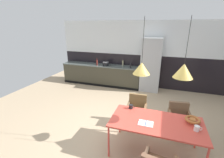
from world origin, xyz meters
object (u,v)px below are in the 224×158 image
at_px(fruit_bowl, 193,120).
at_px(dining_table, 156,123).
at_px(bottle_vinegar_dark, 123,63).
at_px(mug_tall_blue, 131,107).
at_px(armchair_by_stool, 179,115).
at_px(pendant_lamp_over_table_near, 142,68).
at_px(mug_glass_clear, 197,128).
at_px(bottle_wine_green, 131,65).
at_px(refrigerator_column, 151,65).
at_px(open_book, 146,123).
at_px(armchair_near_window, 137,106).
at_px(bottle_spice_small, 97,63).
at_px(pendant_lamp_over_table_far, 183,71).
at_px(cooking_pot, 106,64).

bearing_deg(fruit_bowl, dining_table, -164.35).
bearing_deg(bottle_vinegar_dark, mug_tall_blue, -72.12).
xyz_separation_m(armchair_by_stool, pendant_lamp_over_table_near, (-0.85, -0.77, 1.26)).
height_order(mug_glass_clear, bottle_wine_green, bottle_wine_green).
bearing_deg(refrigerator_column, open_book, -85.74).
bearing_deg(bottle_wine_green, armchair_near_window, -73.63).
bearing_deg(bottle_vinegar_dark, armchair_near_window, -67.88).
bearing_deg(bottle_wine_green, refrigerator_column, 12.42).
xyz_separation_m(mug_tall_blue, bottle_vinegar_dark, (-1.06, 3.29, 0.20)).
relative_size(bottle_wine_green, pendant_lamp_over_table_near, 0.29).
bearing_deg(mug_tall_blue, refrigerator_column, 87.70).
bearing_deg(bottle_spice_small, refrigerator_column, 4.26).
xyz_separation_m(armchair_by_stool, bottle_spice_small, (-3.18, 2.45, 0.50)).
height_order(bottle_vinegar_dark, bottle_wine_green, bottle_wine_green).
distance_m(armchair_by_stool, bottle_vinegar_dark, 3.56).
distance_m(armchair_near_window, fruit_bowl, 1.41).
relative_size(refrigerator_column, mug_tall_blue, 15.75).
bearing_deg(mug_tall_blue, bottle_spice_small, 125.76).
bearing_deg(open_book, armchair_by_stool, 54.60).
height_order(dining_table, open_book, open_book).
distance_m(dining_table, bottle_spice_small, 4.25).
height_order(mug_glass_clear, pendant_lamp_over_table_far, pendant_lamp_over_table_far).
distance_m(dining_table, mug_glass_clear, 0.71).
bearing_deg(open_book, bottle_vinegar_dark, 111.07).
relative_size(bottle_wine_green, pendant_lamp_over_table_far, 0.29).
distance_m(armchair_by_stool, bottle_wine_green, 3.03).
height_order(open_book, cooking_pot, cooking_pot).
distance_m(pendant_lamp_over_table_near, pendant_lamp_over_table_far, 0.71).
distance_m(open_book, bottle_spice_small, 4.24).
bearing_deg(open_book, cooking_pot, 121.32).
distance_m(open_book, bottle_vinegar_dark, 4.04).
bearing_deg(armchair_by_stool, refrigerator_column, -77.98).
distance_m(open_book, mug_tall_blue, 0.62).
bearing_deg(fruit_bowl, refrigerator_column, 108.93).
bearing_deg(bottle_spice_small, open_book, -53.75).
xyz_separation_m(open_book, pendant_lamp_over_table_far, (0.54, 0.18, 1.05)).
height_order(dining_table, mug_glass_clear, mug_glass_clear).
relative_size(dining_table, cooking_pot, 6.69).
bearing_deg(refrigerator_column, bottle_spice_small, -175.74).
bearing_deg(pendant_lamp_over_table_far, cooking_pot, 128.75).
xyz_separation_m(bottle_vinegar_dark, bottle_wine_green, (0.42, -0.36, 0.02)).
xyz_separation_m(fruit_bowl, bottle_vinegar_dark, (-2.30, 3.44, 0.19)).
distance_m(cooking_pot, bottle_spice_small, 0.37).
relative_size(dining_table, armchair_by_stool, 2.25).
height_order(cooking_pot, bottle_vinegar_dark, bottle_vinegar_dark).
bearing_deg(cooking_pot, bottle_vinegar_dark, 18.44).
bearing_deg(mug_tall_blue, dining_table, -30.73).
height_order(fruit_bowl, cooking_pot, cooking_pot).
distance_m(cooking_pot, bottle_wine_green, 1.12).
bearing_deg(fruit_bowl, armchair_near_window, 149.33).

